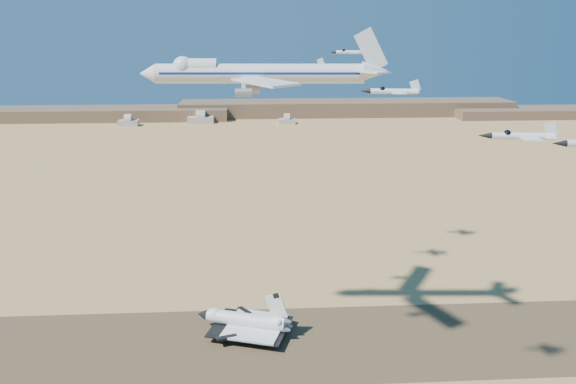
{
  "coord_description": "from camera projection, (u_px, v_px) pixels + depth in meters",
  "views": [
    {
      "loc": [
        2.84,
        -171.88,
        104.37
      ],
      "look_at": [
        13.54,
        8.0,
        52.3
      ],
      "focal_mm": 35.0,
      "sensor_mm": 36.0,
      "label": 1
    }
  ],
  "objects": [
    {
      "name": "runway",
      "position": [
        250.0,
        344.0,
        193.64
      ],
      "size": [
        600.0,
        50.0,
        0.06
      ],
      "primitive_type": "cube",
      "color": "brown",
      "rests_on": "ground"
    },
    {
      "name": "hangars",
      "position": [
        197.0,
        120.0,
        647.47
      ],
      "size": [
        200.5,
        29.5,
        30.0
      ],
      "color": "#A6A193",
      "rests_on": "ground"
    },
    {
      "name": "ridgeline",
      "position": [
        305.0,
        111.0,
        700.94
      ],
      "size": [
        960.0,
        90.0,
        18.0
      ],
      "color": "brown",
      "rests_on": "ground"
    },
    {
      "name": "chase_jet_b",
      "position": [
        521.0,
        136.0,
        112.64
      ],
      "size": [
        15.55,
        8.6,
        3.88
      ],
      "rotation": [
        0.0,
        0.0,
        -0.13
      ],
      "color": "silver"
    },
    {
      "name": "crew_a",
      "position": [
        275.0,
        337.0,
        196.29
      ],
      "size": [
        0.52,
        0.72,
        1.82
      ],
      "primitive_type": "imported",
      "rotation": [
        0.0,
        0.0,
        1.43
      ],
      "color": "#CE4E0C",
      "rests_on": "runway"
    },
    {
      "name": "crew_b",
      "position": [
        272.0,
        345.0,
        191.44
      ],
      "size": [
        0.83,
        0.92,
        1.65
      ],
      "primitive_type": "imported",
      "rotation": [
        0.0,
        0.0,
        2.16
      ],
      "color": "#CE4E0C",
      "rests_on": "runway"
    },
    {
      "name": "chase_jet_a",
      "position": [
        393.0,
        91.0,
        129.3
      ],
      "size": [
        13.72,
        7.6,
        3.43
      ],
      "rotation": [
        0.0,
        0.0,
        -0.14
      ],
      "color": "silver"
    },
    {
      "name": "shuttle",
      "position": [
        245.0,
        321.0,
        199.6
      ],
      "size": [
        35.38,
        28.13,
        17.25
      ],
      "rotation": [
        0.0,
        0.0,
        -0.31
      ],
      "color": "silver",
      "rests_on": "runway"
    },
    {
      "name": "crew_c",
      "position": [
        273.0,
        345.0,
        191.61
      ],
      "size": [
        1.15,
        1.0,
        1.76
      ],
      "primitive_type": "imported",
      "rotation": [
        0.0,
        0.0,
        2.57
      ],
      "color": "#CE4E0C",
      "rests_on": "runway"
    },
    {
      "name": "ground",
      "position": [
        250.0,
        344.0,
        193.65
      ],
      "size": [
        1200.0,
        1200.0,
        0.0
      ],
      "primitive_type": "plane",
      "color": "tan",
      "rests_on": "ground"
    },
    {
      "name": "chase_jet_f",
      "position": [
        350.0,
        52.0,
        236.76
      ],
      "size": [
        16.21,
        9.06,
        4.06
      ],
      "rotation": [
        0.0,
        0.0,
        -0.16
      ],
      "color": "silver"
    },
    {
      "name": "carrier_747",
      "position": [
        252.0,
        74.0,
        169.58
      ],
      "size": [
        74.82,
        57.99,
        18.66
      ],
      "rotation": [
        0.0,
        0.0,
        -0.06
      ],
      "color": "silver"
    },
    {
      "name": "chase_jet_e",
      "position": [
        306.0,
        66.0,
        212.13
      ],
      "size": [
        15.92,
        8.73,
        3.97
      ],
      "rotation": [
        0.0,
        0.0,
        -0.11
      ],
      "color": "silver"
    }
  ]
}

